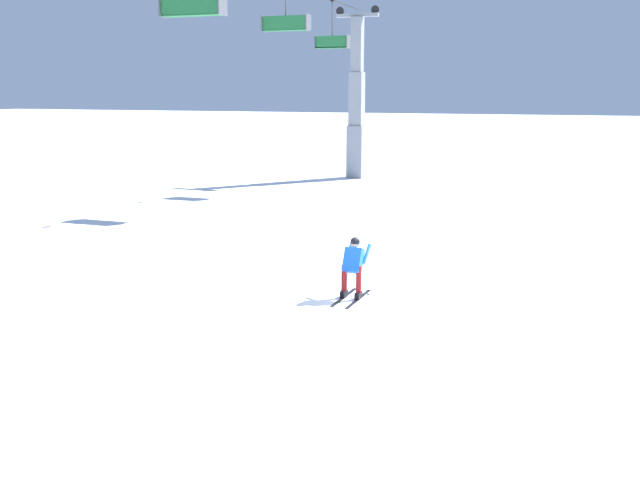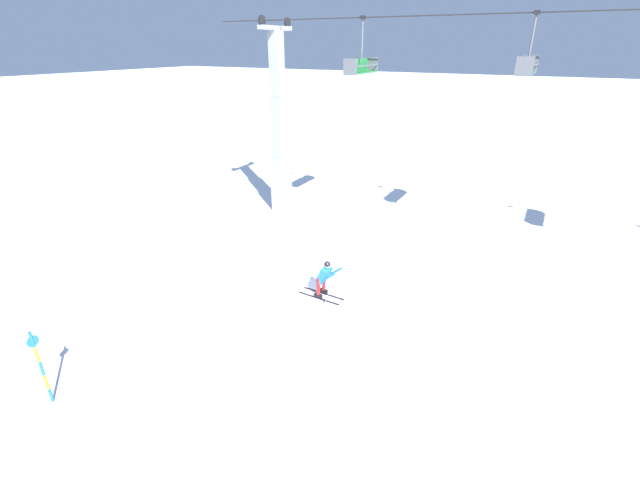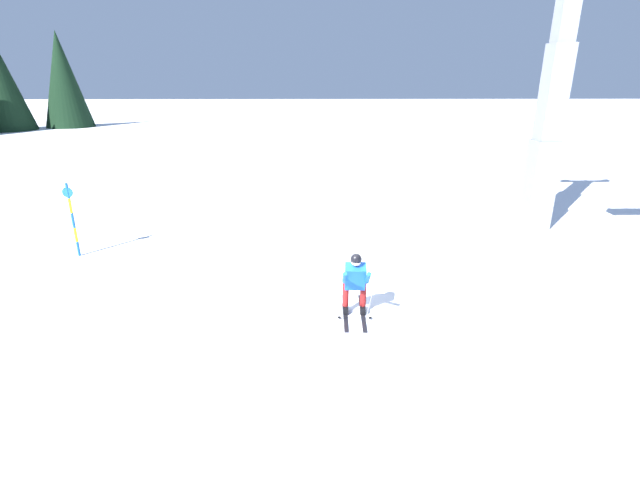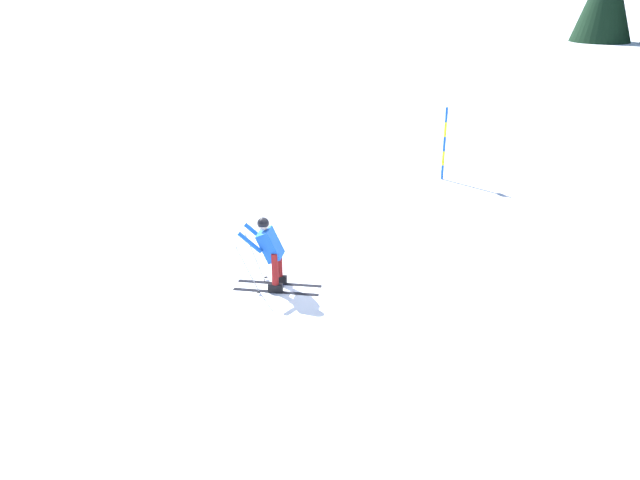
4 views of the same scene
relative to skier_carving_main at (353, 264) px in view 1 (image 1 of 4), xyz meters
name	(u,v)px [view 1 (image 1 of 4)]	position (x,y,z in m)	size (l,w,h in m)	color
ground_plane	(365,305)	(-0.50, -0.44, -0.81)	(260.00, 260.00, 0.00)	white
skier_carving_main	(353,264)	(0.00, 0.00, 0.00)	(1.68, 0.72, 1.55)	black
lift_tower_far	(357,110)	(22.30, 6.69, 2.96)	(0.88, 2.41, 9.23)	gray
chairlift_seat_second	(192,6)	(4.56, 6.69, 6.58)	(0.61, 2.11, 2.06)	black
chairlift_seat_middle	(285,23)	(12.12, 6.69, 6.69)	(0.61, 2.00, 1.94)	black
chairlift_seat_fourth	(332,41)	(18.02, 6.69, 6.35)	(0.61, 1.68, 2.33)	black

